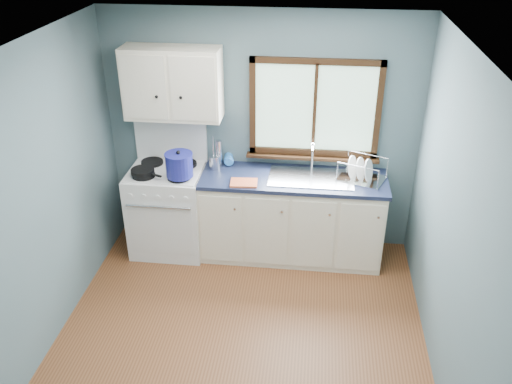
# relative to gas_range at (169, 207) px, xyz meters

# --- Properties ---
(floor) EXTENTS (3.20, 3.60, 0.02)m
(floor) POSITION_rel_gas_range_xyz_m (0.95, -1.47, -0.50)
(floor) COLOR brown
(floor) RESTS_ON ground
(ceiling) EXTENTS (3.20, 3.60, 0.02)m
(ceiling) POSITION_rel_gas_range_xyz_m (0.95, -1.47, 2.02)
(ceiling) COLOR white
(ceiling) RESTS_ON wall_back
(wall_back) EXTENTS (3.20, 0.02, 2.50)m
(wall_back) POSITION_rel_gas_range_xyz_m (0.95, 0.34, 0.76)
(wall_back) COLOR slate
(wall_back) RESTS_ON ground
(wall_left) EXTENTS (0.02, 3.60, 2.50)m
(wall_left) POSITION_rel_gas_range_xyz_m (-0.66, -1.47, 0.76)
(wall_left) COLOR slate
(wall_left) RESTS_ON ground
(wall_right) EXTENTS (0.02, 3.60, 2.50)m
(wall_right) POSITION_rel_gas_range_xyz_m (2.56, -1.47, 0.76)
(wall_right) COLOR slate
(wall_right) RESTS_ON ground
(gas_range) EXTENTS (0.76, 0.69, 1.36)m
(gas_range) POSITION_rel_gas_range_xyz_m (0.00, 0.00, 0.00)
(gas_range) COLOR white
(gas_range) RESTS_ON floor
(base_cabinets) EXTENTS (1.85, 0.60, 0.88)m
(base_cabinets) POSITION_rel_gas_range_xyz_m (1.31, 0.02, -0.08)
(base_cabinets) COLOR #F3E8CB
(base_cabinets) RESTS_ON floor
(countertop) EXTENTS (1.89, 0.64, 0.04)m
(countertop) POSITION_rel_gas_range_xyz_m (1.31, 0.02, 0.41)
(countertop) COLOR #141B32
(countertop) RESTS_ON base_cabinets
(sink) EXTENTS (0.84, 0.46, 0.44)m
(sink) POSITION_rel_gas_range_xyz_m (1.49, 0.02, 0.37)
(sink) COLOR silver
(sink) RESTS_ON countertop
(window) EXTENTS (1.36, 0.10, 1.03)m
(window) POSITION_rel_gas_range_xyz_m (1.48, 0.30, 0.98)
(window) COLOR #9EC6A8
(window) RESTS_ON wall_back
(upper_cabinets) EXTENTS (0.95, 0.35, 0.70)m
(upper_cabinets) POSITION_rel_gas_range_xyz_m (0.10, 0.15, 1.31)
(upper_cabinets) COLOR #F3E8CB
(upper_cabinets) RESTS_ON wall_back
(skillet) EXTENTS (0.37, 0.31, 0.05)m
(skillet) POSITION_rel_gas_range_xyz_m (-0.19, -0.15, 0.49)
(skillet) COLOR black
(skillet) RESTS_ON gas_range
(stockpot) EXTENTS (0.36, 0.36, 0.27)m
(stockpot) POSITION_rel_gas_range_xyz_m (0.19, -0.16, 0.59)
(stockpot) COLOR navy
(stockpot) RESTS_ON gas_range
(utensil_crock) EXTENTS (0.15, 0.15, 0.36)m
(utensil_crock) POSITION_rel_gas_range_xyz_m (0.49, 0.12, 0.50)
(utensil_crock) COLOR silver
(utensil_crock) RESTS_ON countertop
(thermos) EXTENTS (0.08, 0.08, 0.28)m
(thermos) POSITION_rel_gas_range_xyz_m (0.52, 0.20, 0.57)
(thermos) COLOR silver
(thermos) RESTS_ON countertop
(soap_bottle) EXTENTS (0.12, 0.12, 0.27)m
(soap_bottle) POSITION_rel_gas_range_xyz_m (0.63, 0.18, 0.56)
(soap_bottle) COLOR #317ED7
(soap_bottle) RESTS_ON countertop
(dish_towel) EXTENTS (0.28, 0.21, 0.02)m
(dish_towel) POSITION_rel_gas_range_xyz_m (0.83, -0.18, 0.44)
(dish_towel) COLOR #D05C34
(dish_towel) RESTS_ON countertop
(dish_rack) EXTENTS (0.53, 0.47, 0.23)m
(dish_rack) POSITION_rel_gas_range_xyz_m (1.98, 0.05, 0.49)
(dish_rack) COLOR silver
(dish_rack) RESTS_ON countertop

